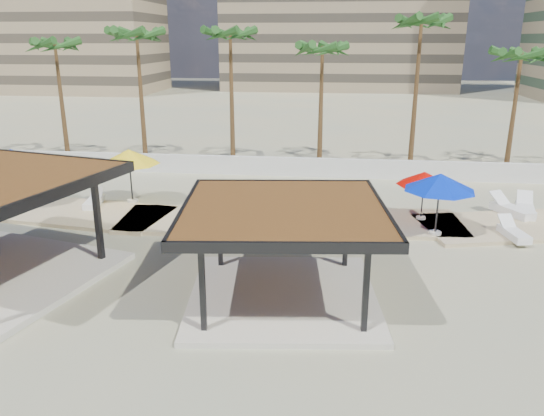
{
  "coord_description": "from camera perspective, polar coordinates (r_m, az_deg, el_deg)",
  "views": [
    {
      "loc": [
        4.0,
        -16.61,
        8.35
      ],
      "look_at": [
        1.41,
        4.89,
        1.4
      ],
      "focal_mm": 35.0,
      "sensor_mm": 36.0,
      "label": 1
    }
  ],
  "objects": [
    {
      "name": "palm_d",
      "position": [
        36.19,
        -4.51,
        17.64
      ],
      "size": [
        3.0,
        3.0,
        9.46
      ],
      "color": "brown",
      "rests_on": "ground"
    },
    {
      "name": "ground",
      "position": [
        19.01,
        -6.07,
        -8.36
      ],
      "size": [
        200.0,
        200.0,
        0.0
      ],
      "primitive_type": "plane",
      "color": "tan",
      "rests_on": "ground"
    },
    {
      "name": "palm_f",
      "position": [
        35.57,
        15.74,
        18.1
      ],
      "size": [
        3.0,
        3.0,
        10.15
      ],
      "color": "brown",
      "rests_on": "ground"
    },
    {
      "name": "promenade",
      "position": [
        25.73,
        2.03,
        -1.02
      ],
      "size": [
        44.45,
        7.97,
        0.24
      ],
      "color": "#C6B284",
      "rests_on": "ground"
    },
    {
      "name": "boundary_wall",
      "position": [
        33.76,
        -0.13,
        4.52
      ],
      "size": [
        56.0,
        0.3,
        1.2
      ],
      "primitive_type": "cube",
      "color": "silver",
      "rests_on": "ground"
    },
    {
      "name": "umbrella_b",
      "position": [
        28.16,
        -15.13,
        5.33
      ],
      "size": [
        3.76,
        3.76,
        2.78
      ],
      "rotation": [
        0.0,
        0.0,
        0.23
      ],
      "color": "beige",
      "rests_on": "promenade"
    },
    {
      "name": "palm_b",
      "position": [
        40.1,
        -22.28,
        15.51
      ],
      "size": [
        3.0,
        3.0,
        8.77
      ],
      "color": "brown",
      "rests_on": "ground"
    },
    {
      "name": "palm_c",
      "position": [
        37.06,
        -14.32,
        17.1
      ],
      "size": [
        3.0,
        3.0,
        9.41
      ],
      "color": "brown",
      "rests_on": "ground"
    },
    {
      "name": "palm_e",
      "position": [
        35.04,
        5.44,
        16.2
      ],
      "size": [
        3.0,
        3.0,
        8.54
      ],
      "color": "brown",
      "rests_on": "ground"
    },
    {
      "name": "umbrella_f",
      "position": [
        29.62,
        -26.21,
        4.93
      ],
      "size": [
        4.02,
        4.02,
        2.92
      ],
      "rotation": [
        0.0,
        0.0,
        0.26
      ],
      "color": "beige",
      "rests_on": "promenade"
    },
    {
      "name": "pavilion_central",
      "position": [
        17.29,
        1.24,
        -3.91
      ],
      "size": [
        7.13,
        7.13,
        3.29
      ],
      "rotation": [
        0.0,
        0.0,
        0.11
      ],
      "color": "beige",
      "rests_on": "ground"
    },
    {
      "name": "umbrella_d",
      "position": [
        23.58,
        17.62,
        2.65
      ],
      "size": [
        3.65,
        3.65,
        2.73
      ],
      "rotation": [
        0.0,
        0.0,
        0.21
      ],
      "color": "beige",
      "rests_on": "promenade"
    },
    {
      "name": "palm_g",
      "position": [
        36.53,
        25.2,
        14.21
      ],
      "size": [
        3.0,
        3.0,
        8.2
      ],
      "color": "brown",
      "rests_on": "ground"
    },
    {
      "name": "lounger_a",
      "position": [
        28.68,
        -18.61,
        0.65
      ],
      "size": [
        0.93,
        2.02,
        0.74
      ],
      "rotation": [
        0.0,
        0.0,
        1.73
      ],
      "color": "white",
      "rests_on": "promenade"
    },
    {
      "name": "building_mid",
      "position": [
        94.79,
        7.35,
        21.24
      ],
      "size": [
        38.0,
        16.0,
        30.4
      ],
      "color": "#847259",
      "rests_on": "ground"
    },
    {
      "name": "umbrella_c",
      "position": [
        25.59,
        16.07,
        3.07
      ],
      "size": [
        2.72,
        2.72,
        2.3
      ],
      "rotation": [
        0.0,
        0.0,
        -0.06
      ],
      "color": "beige",
      "rests_on": "promenade"
    },
    {
      "name": "lounger_d",
      "position": [
        28.62,
        25.57,
        -0.14
      ],
      "size": [
        1.28,
        2.47,
        0.89
      ],
      "rotation": [
        0.0,
        0.0,
        1.34
      ],
      "color": "white",
      "rests_on": "promenade"
    },
    {
      "name": "lounger_b",
      "position": [
        25.07,
        24.54,
        -2.47
      ],
      "size": [
        1.0,
        2.06,
        0.75
      ],
      "rotation": [
        0.0,
        0.0,
        1.76
      ],
      "color": "white",
      "rests_on": "promenade"
    },
    {
      "name": "lounger_c",
      "position": [
        28.29,
        24.34,
        -0.17
      ],
      "size": [
        1.84,
        2.43,
        0.9
      ],
      "rotation": [
        0.0,
        0.0,
        2.09
      ],
      "color": "white",
      "rests_on": "promenade"
    }
  ]
}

